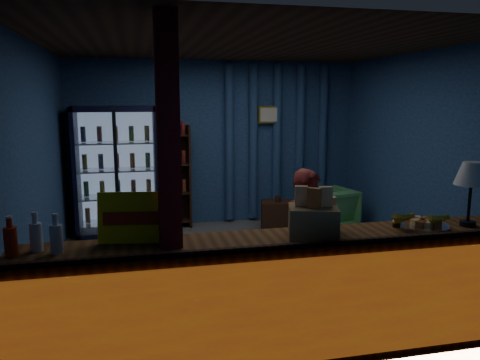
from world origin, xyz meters
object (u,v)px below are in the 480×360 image
Objects in this scene: pastry_tray at (423,225)px; table_lamp at (472,176)px; shopkeeper at (308,244)px; green_chair at (329,209)px.

pastry_tray is 0.56m from table_lamp.
shopkeeper is 3.05m from green_chair.
pastry_tray is (0.80, -0.55, 0.28)m from shopkeeper.
table_lamp is at bearing -39.47° from shopkeeper.
shopkeeper is 1.96× the size of green_chair.
pastry_tray is at bearing 67.55° from green_chair.
table_lamp is at bearing 74.33° from green_chair.
pastry_tray is (-0.59, -3.24, 0.65)m from green_chair.
table_lamp reaches higher than green_chair.
green_chair is (1.39, 2.69, -0.37)m from shopkeeper.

